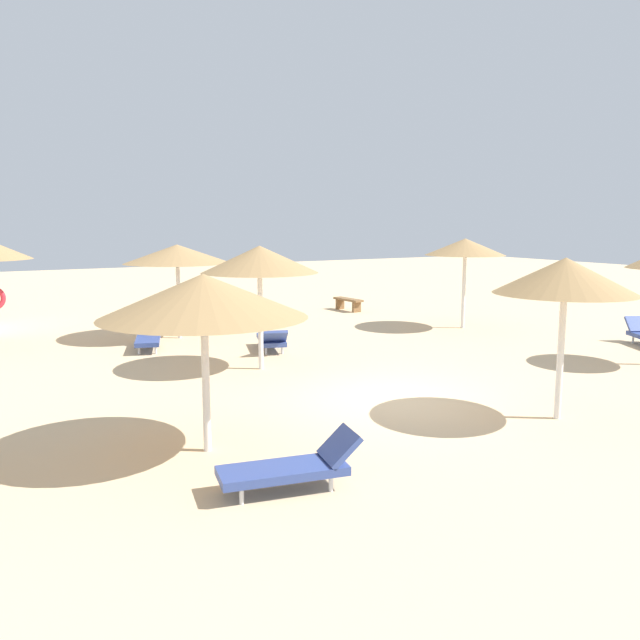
{
  "coord_description": "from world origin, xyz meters",
  "views": [
    {
      "loc": [
        -7.38,
        -10.13,
        3.54
      ],
      "look_at": [
        0.0,
        3.0,
        1.2
      ],
      "focal_mm": 35.81,
      "sensor_mm": 36.0,
      "label": 1
    }
  ],
  "objects": [
    {
      "name": "parasol_2",
      "position": [
        -1.24,
        3.71,
        2.64
      ],
      "size": [
        2.78,
        2.78,
        2.97
      ],
      "color": "silver",
      "rests_on": "ground"
    },
    {
      "name": "parasol_0",
      "position": [
        -1.71,
        8.7,
        2.56
      ],
      "size": [
        3.19,
        3.19,
        2.85
      ],
      "color": "silver",
      "rests_on": "ground"
    },
    {
      "name": "parasol_3",
      "position": [
        -4.25,
        -0.98,
        2.42
      ],
      "size": [
        3.16,
        3.16,
        2.76
      ],
      "color": "silver",
      "rests_on": "ground"
    },
    {
      "name": "parasol_6",
      "position": [
        1.83,
        -2.52,
        2.58
      ],
      "size": [
        2.48,
        2.48,
        2.91
      ],
      "color": "silver",
      "rests_on": "ground"
    },
    {
      "name": "lounger_3",
      "position": [
        -3.75,
        -2.93,
        0.32
      ],
      "size": [
        1.96,
        0.97,
        0.75
      ],
      "color": "#33478C",
      "rests_on": "ground"
    },
    {
      "name": "bench_0",
      "position": [
        5.96,
        11.3,
        0.35
      ],
      "size": [
        0.53,
        1.53,
        0.49
      ],
      "color": "brown",
      "rests_on": "ground"
    },
    {
      "name": "ground_plane",
      "position": [
        0.0,
        0.0,
        0.0
      ],
      "size": [
        80.0,
        80.0,
        0.0
      ],
      "primitive_type": "plane",
      "color": "#DBBA8C"
    },
    {
      "name": "lounger_2",
      "position": [
        -0.08,
        5.57,
        0.32
      ],
      "size": [
        1.18,
        2.0,
        0.71
      ],
      "color": "#33478C",
      "rests_on": "ground"
    },
    {
      "name": "parasol_5",
      "position": [
        7.11,
        5.89,
        2.69
      ],
      "size": [
        2.63,
        2.63,
        2.98
      ],
      "color": "silver",
      "rests_on": "ground"
    },
    {
      "name": "lounger_0",
      "position": [
        -2.97,
        7.53,
        0.31
      ],
      "size": [
        1.17,
        2.0,
        0.68
      ],
      "color": "#33478C",
      "rests_on": "ground"
    }
  ]
}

